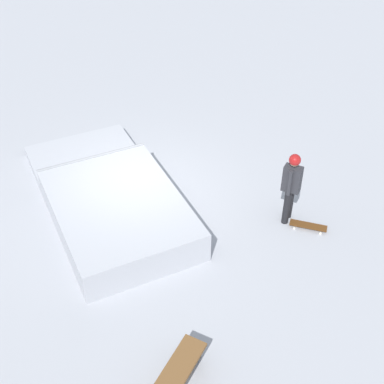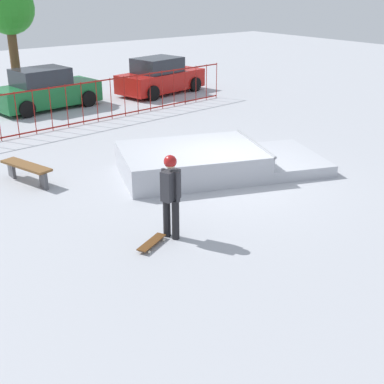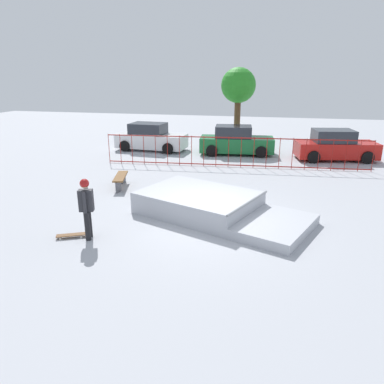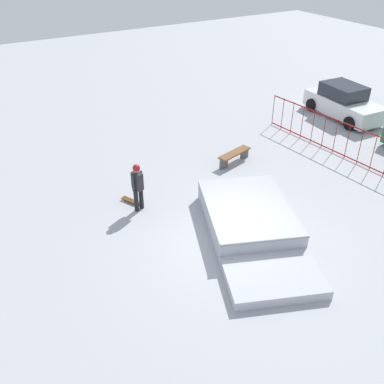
{
  "view_description": "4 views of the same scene",
  "coord_description": "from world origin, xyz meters",
  "px_view_note": "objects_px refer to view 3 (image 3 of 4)",
  "views": [
    {
      "loc": [
        -7.33,
        6.14,
        7.63
      ],
      "look_at": [
        -1.56,
        -0.12,
        0.9
      ],
      "focal_mm": 48.49,
      "sensor_mm": 36.0,
      "label": 1
    },
    {
      "loc": [
        -8.42,
        -9.31,
        4.79
      ],
      "look_at": [
        -2.7,
        -1.96,
        1.0
      ],
      "focal_mm": 48.95,
      "sensor_mm": 36.0,
      "label": 2
    },
    {
      "loc": [
        1.9,
        -10.12,
        4.38
      ],
      "look_at": [
        -0.72,
        1.27,
        0.6
      ],
      "focal_mm": 34.25,
      "sensor_mm": 36.0,
      "label": 3
    },
    {
      "loc": [
        8.42,
        -6.32,
        8.32
      ],
      "look_at": [
        -1.79,
        -0.28,
        0.9
      ],
      "focal_mm": 40.44,
      "sensor_mm": 36.0,
      "label": 4
    }
  ],
  "objects_px": {
    "skate_ramp": "(211,206)",
    "skateboard": "(71,235)",
    "distant_tree": "(238,87)",
    "parked_car_white": "(151,138)",
    "park_bench": "(121,179)",
    "skater": "(86,204)",
    "parked_car_green": "(236,141)",
    "parked_car_red": "(335,146)"
  },
  "relations": [
    {
      "from": "skateboard",
      "to": "parked_car_green",
      "type": "relative_size",
      "value": 0.19
    },
    {
      "from": "skate_ramp",
      "to": "parked_car_red",
      "type": "distance_m",
      "value": 10.68
    },
    {
      "from": "parked_car_white",
      "to": "parked_car_red",
      "type": "distance_m",
      "value": 10.39
    },
    {
      "from": "skater",
      "to": "park_bench",
      "type": "height_order",
      "value": "skater"
    },
    {
      "from": "skater",
      "to": "distant_tree",
      "type": "relative_size",
      "value": 0.36
    },
    {
      "from": "skater",
      "to": "parked_car_white",
      "type": "height_order",
      "value": "skater"
    },
    {
      "from": "park_bench",
      "to": "distant_tree",
      "type": "height_order",
      "value": "distant_tree"
    },
    {
      "from": "skate_ramp",
      "to": "skateboard",
      "type": "bearing_deg",
      "value": -122.55
    },
    {
      "from": "parked_car_green",
      "to": "distant_tree",
      "type": "height_order",
      "value": "distant_tree"
    },
    {
      "from": "park_bench",
      "to": "parked_car_green",
      "type": "height_order",
      "value": "parked_car_green"
    },
    {
      "from": "skater",
      "to": "parked_car_green",
      "type": "height_order",
      "value": "skater"
    },
    {
      "from": "skater",
      "to": "park_bench",
      "type": "xyz_separation_m",
      "value": [
        -1.1,
        4.73,
        -0.65
      ]
    },
    {
      "from": "skate_ramp",
      "to": "skateboard",
      "type": "distance_m",
      "value": 4.35
    },
    {
      "from": "skate_ramp",
      "to": "parked_car_white",
      "type": "height_order",
      "value": "parked_car_white"
    },
    {
      "from": "skate_ramp",
      "to": "skateboard",
      "type": "relative_size",
      "value": 7.4
    },
    {
      "from": "skateboard",
      "to": "distant_tree",
      "type": "xyz_separation_m",
      "value": [
        2.98,
        14.7,
        3.55
      ]
    },
    {
      "from": "skater",
      "to": "parked_car_red",
      "type": "distance_m",
      "value": 14.34
    },
    {
      "from": "park_bench",
      "to": "parked_car_red",
      "type": "relative_size",
      "value": 0.38
    },
    {
      "from": "skate_ramp",
      "to": "park_bench",
      "type": "distance_m",
      "value": 4.67
    },
    {
      "from": "skate_ramp",
      "to": "parked_car_red",
      "type": "relative_size",
      "value": 1.38
    },
    {
      "from": "skater",
      "to": "parked_car_white",
      "type": "xyz_separation_m",
      "value": [
        -2.41,
        12.24,
        -0.28
      ]
    },
    {
      "from": "skater",
      "to": "parked_car_red",
      "type": "height_order",
      "value": "skater"
    },
    {
      "from": "parked_car_red",
      "to": "skate_ramp",
      "type": "bearing_deg",
      "value": -128.05
    },
    {
      "from": "skate_ramp",
      "to": "parked_car_green",
      "type": "xyz_separation_m",
      "value": [
        -0.31,
        9.75,
        0.41
      ]
    },
    {
      "from": "distant_tree",
      "to": "skateboard",
      "type": "bearing_deg",
      "value": -101.48
    },
    {
      "from": "skate_ramp",
      "to": "skater",
      "type": "xyz_separation_m",
      "value": [
        -3.0,
        -2.48,
        0.69
      ]
    },
    {
      "from": "skateboard",
      "to": "distant_tree",
      "type": "relative_size",
      "value": 0.17
    },
    {
      "from": "parked_car_green",
      "to": "parked_car_red",
      "type": "bearing_deg",
      "value": -9.44
    },
    {
      "from": "park_bench",
      "to": "distant_tree",
      "type": "bearing_deg",
      "value": 70.23
    },
    {
      "from": "park_bench",
      "to": "parked_car_red",
      "type": "distance_m",
      "value": 11.59
    },
    {
      "from": "skateboard",
      "to": "parked_car_white",
      "type": "height_order",
      "value": "parked_car_white"
    },
    {
      "from": "skater",
      "to": "distant_tree",
      "type": "distance_m",
      "value": 15.06
    },
    {
      "from": "skateboard",
      "to": "parked_car_green",
      "type": "distance_m",
      "value": 12.72
    },
    {
      "from": "parked_car_white",
      "to": "skater",
      "type": "bearing_deg",
      "value": -75.17
    },
    {
      "from": "park_bench",
      "to": "skater",
      "type": "bearing_deg",
      "value": -76.92
    },
    {
      "from": "park_bench",
      "to": "parked_car_red",
      "type": "xyz_separation_m",
      "value": [
        9.08,
        7.19,
        0.37
      ]
    },
    {
      "from": "distant_tree",
      "to": "parked_car_red",
      "type": "bearing_deg",
      "value": -26.19
    },
    {
      "from": "parked_car_white",
      "to": "parked_car_green",
      "type": "xyz_separation_m",
      "value": [
        5.09,
        -0.02,
        0.0
      ]
    },
    {
      "from": "skateboard",
      "to": "parked_car_red",
      "type": "bearing_deg",
      "value": -150.95
    },
    {
      "from": "skateboard",
      "to": "skate_ramp",
      "type": "bearing_deg",
      "value": -169.7
    },
    {
      "from": "skate_ramp",
      "to": "distant_tree",
      "type": "height_order",
      "value": "distant_tree"
    },
    {
      "from": "parked_car_white",
      "to": "park_bench",
      "type": "bearing_deg",
      "value": -76.42
    }
  ]
}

